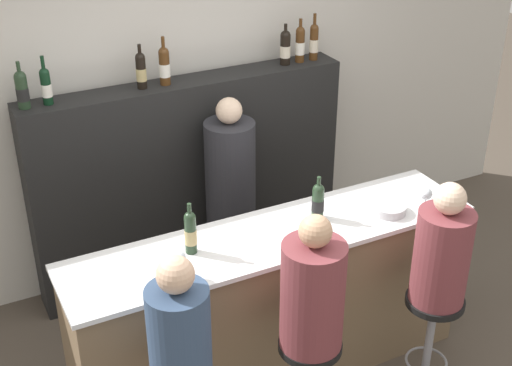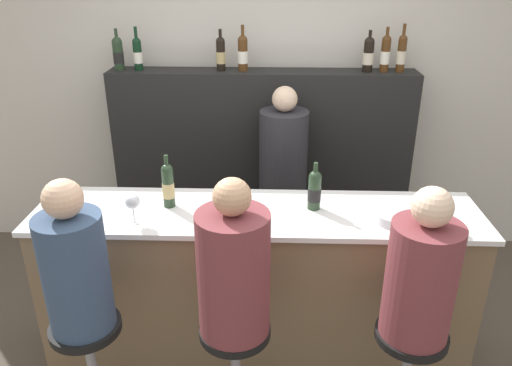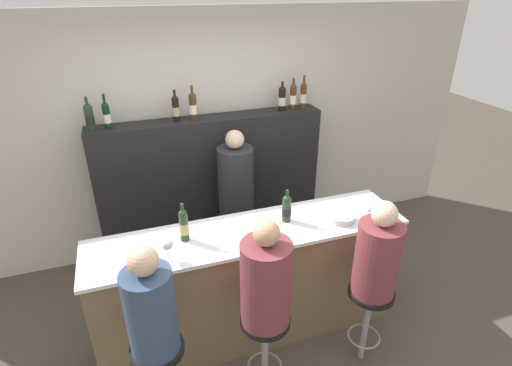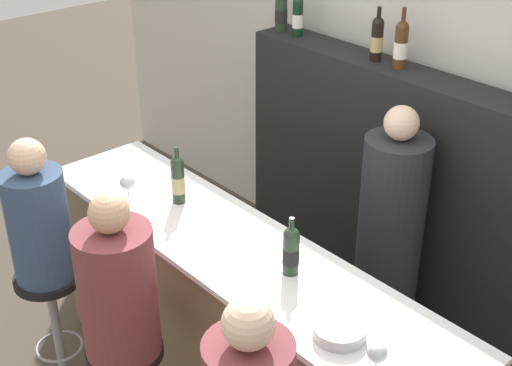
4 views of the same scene
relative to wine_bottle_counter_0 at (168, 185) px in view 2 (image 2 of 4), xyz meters
The scene contains 22 objects.
wall_back 1.58m from the wine_bottle_counter_0, 71.38° to the left, with size 6.40×0.05×2.60m.
bar_counter 0.83m from the wine_bottle_counter_0, ahead, with size 2.53×0.58×1.06m.
back_bar_cabinet 1.42m from the wine_bottle_counter_0, 68.36° to the left, with size 2.37×0.28×1.58m.
wine_bottle_counter_0 is the anchor object (origin of this frame).
wine_bottle_counter_1 0.83m from the wine_bottle_counter_0, ahead, with size 0.08×0.08×0.28m.
wine_bottle_backbar_0 1.49m from the wine_bottle_counter_0, 115.10° to the left, with size 0.08×0.08×0.31m.
wine_bottle_backbar_1 1.44m from the wine_bottle_counter_0, 109.33° to the left, with size 0.07×0.07×0.32m.
wine_bottle_backbar_2 1.38m from the wine_bottle_counter_0, 81.60° to the left, with size 0.07×0.07×0.31m.
wine_bottle_backbar_3 1.42m from the wine_bottle_counter_0, 74.40° to the left, with size 0.08×0.08×0.34m.
wine_bottle_backbar_4 1.88m from the wine_bottle_counter_0, 44.44° to the left, with size 0.08×0.08×0.30m.
wine_bottle_backbar_5 1.97m from the wine_bottle_counter_0, 41.81° to the left, with size 0.07×0.07×0.33m.
wine_bottle_backbar_6 2.06m from the wine_bottle_counter_0, 39.52° to the left, with size 0.07×0.07×0.35m.
wine_glass_0 0.25m from the wine_bottle_counter_0, 126.22° to the right, with size 0.08×0.08×0.17m.
wine_glass_1 1.50m from the wine_bottle_counter_0, ahead, with size 0.08×0.08×0.14m.
metal_bowl 1.26m from the wine_bottle_counter_0, ahead, with size 0.21×0.21×0.05m.
bar_stool_left 0.95m from the wine_bottle_counter_0, 117.11° to the right, with size 0.35×0.35×0.72m.
guest_seated_left 0.72m from the wine_bottle_counter_0, 117.11° to the right, with size 0.31×0.31×0.77m.
bar_stool_middle 0.99m from the wine_bottle_counter_0, 56.51° to the right, with size 0.35×0.35×0.72m.
guest_seated_middle 0.77m from the wine_bottle_counter_0, 56.51° to the right, with size 0.34×0.34×0.79m.
bar_stool_right 1.55m from the wine_bottle_counter_0, 26.34° to the right, with size 0.35×0.35×0.72m.
guest_seated_right 1.42m from the wine_bottle_counter_0, 26.34° to the right, with size 0.32×0.32×0.76m.
bartender 1.23m from the wine_bottle_counter_0, 53.85° to the left, with size 0.36×0.36×1.54m.
Camera 2 is at (0.08, -2.23, 2.36)m, focal length 35.00 mm.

